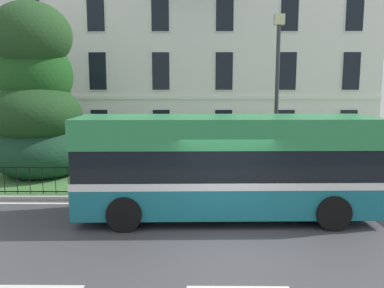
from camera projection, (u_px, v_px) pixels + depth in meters
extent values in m
cube|color=#434248|center=(230.00, 250.00, 9.27)|extent=(60.00, 56.00, 0.06)
cube|color=silver|center=(220.00, 204.00, 12.88)|extent=(54.00, 0.14, 0.01)
cube|color=silver|center=(33.00, 287.00, 7.53)|extent=(2.00, 0.12, 0.01)
cube|color=silver|center=(238.00, 288.00, 7.49)|extent=(2.00, 0.12, 0.01)
cube|color=#9E9E99|center=(220.00, 198.00, 13.34)|extent=(57.00, 0.24, 0.12)
cube|color=#43783C|center=(215.00, 179.00, 16.06)|extent=(57.00, 5.25, 0.12)
cube|color=white|center=(193.00, 71.00, 24.29)|extent=(19.58, 8.88, 9.57)
cube|color=white|center=(192.00, 97.00, 20.09)|extent=(19.58, 0.06, 0.20)
cube|color=#2D333D|center=(192.00, 138.00, 20.39)|extent=(1.10, 0.06, 2.20)
cube|color=white|center=(38.00, 128.00, 20.39)|extent=(0.98, 0.04, 2.00)
cube|color=black|center=(38.00, 128.00, 20.37)|extent=(0.88, 0.03, 1.90)
cube|color=white|center=(100.00, 128.00, 20.36)|extent=(0.98, 0.04, 2.00)
cube|color=black|center=(100.00, 128.00, 20.34)|extent=(0.88, 0.03, 1.90)
cube|color=white|center=(161.00, 128.00, 20.33)|extent=(0.98, 0.04, 2.00)
cube|color=black|center=(161.00, 128.00, 20.31)|extent=(0.88, 0.03, 1.90)
cube|color=white|center=(223.00, 128.00, 20.30)|extent=(0.98, 0.04, 2.00)
cube|color=black|center=(223.00, 128.00, 20.28)|extent=(0.88, 0.03, 1.90)
cube|color=white|center=(286.00, 128.00, 20.27)|extent=(0.98, 0.04, 2.00)
cube|color=black|center=(286.00, 128.00, 20.25)|extent=(0.88, 0.03, 1.90)
cube|color=white|center=(348.00, 128.00, 20.24)|extent=(0.98, 0.04, 2.00)
cube|color=black|center=(348.00, 128.00, 20.22)|extent=(0.88, 0.03, 1.90)
cube|color=white|center=(35.00, 71.00, 19.96)|extent=(0.98, 0.04, 2.00)
cube|color=black|center=(35.00, 71.00, 19.94)|extent=(0.88, 0.03, 1.90)
cube|color=white|center=(98.00, 71.00, 19.93)|extent=(0.98, 0.04, 2.00)
cube|color=black|center=(98.00, 71.00, 19.91)|extent=(0.88, 0.03, 1.90)
cube|color=white|center=(161.00, 71.00, 19.90)|extent=(0.98, 0.04, 2.00)
cube|color=black|center=(161.00, 71.00, 19.88)|extent=(0.88, 0.03, 1.90)
cube|color=white|center=(224.00, 71.00, 19.87)|extent=(0.98, 0.04, 2.00)
cube|color=black|center=(224.00, 71.00, 19.85)|extent=(0.88, 0.03, 1.90)
cube|color=white|center=(288.00, 71.00, 19.84)|extent=(0.98, 0.04, 2.00)
cube|color=black|center=(288.00, 71.00, 19.82)|extent=(0.88, 0.03, 1.90)
cube|color=white|center=(351.00, 71.00, 19.81)|extent=(0.98, 0.04, 2.00)
cube|color=black|center=(351.00, 71.00, 19.79)|extent=(0.88, 0.03, 1.90)
cube|color=white|center=(31.00, 12.00, 19.54)|extent=(0.98, 0.04, 2.00)
cube|color=black|center=(31.00, 12.00, 19.52)|extent=(0.88, 0.03, 1.90)
cube|color=white|center=(96.00, 12.00, 19.51)|extent=(0.98, 0.04, 2.00)
cube|color=black|center=(96.00, 12.00, 19.49)|extent=(0.88, 0.03, 1.90)
cube|color=white|center=(160.00, 12.00, 19.48)|extent=(0.98, 0.04, 2.00)
cube|color=black|center=(160.00, 12.00, 19.46)|extent=(0.88, 0.03, 1.90)
cube|color=white|center=(225.00, 12.00, 19.44)|extent=(0.98, 0.04, 2.00)
cube|color=black|center=(225.00, 12.00, 19.42)|extent=(0.88, 0.03, 1.90)
cube|color=white|center=(290.00, 12.00, 19.41)|extent=(0.98, 0.04, 2.00)
cube|color=black|center=(290.00, 12.00, 19.39)|extent=(0.88, 0.03, 1.90)
cube|color=white|center=(355.00, 12.00, 19.38)|extent=(0.98, 0.04, 2.00)
cube|color=black|center=(355.00, 11.00, 19.36)|extent=(0.88, 0.03, 1.90)
cube|color=black|center=(191.00, 168.00, 13.48)|extent=(18.62, 0.04, 0.04)
cube|color=black|center=(191.00, 192.00, 13.60)|extent=(18.62, 0.04, 0.04)
cylinder|color=black|center=(4.00, 181.00, 13.61)|extent=(0.02, 0.02, 0.95)
cylinder|color=black|center=(17.00, 181.00, 13.60)|extent=(0.02, 0.02, 0.95)
cylinder|color=black|center=(30.00, 181.00, 13.60)|extent=(0.02, 0.02, 0.95)
cylinder|color=black|center=(43.00, 181.00, 13.60)|extent=(0.02, 0.02, 0.95)
cylinder|color=black|center=(55.00, 181.00, 13.59)|extent=(0.02, 0.02, 0.95)
cylinder|color=black|center=(68.00, 181.00, 13.59)|extent=(0.02, 0.02, 0.95)
cylinder|color=black|center=(81.00, 181.00, 13.58)|extent=(0.02, 0.02, 0.95)
cylinder|color=black|center=(94.00, 181.00, 13.58)|extent=(0.02, 0.02, 0.95)
cylinder|color=black|center=(107.00, 181.00, 13.57)|extent=(0.02, 0.02, 0.95)
cylinder|color=black|center=(120.00, 181.00, 13.57)|extent=(0.02, 0.02, 0.95)
cylinder|color=black|center=(133.00, 181.00, 13.57)|extent=(0.02, 0.02, 0.95)
cylinder|color=black|center=(146.00, 181.00, 13.56)|extent=(0.02, 0.02, 0.95)
cylinder|color=black|center=(158.00, 181.00, 13.56)|extent=(0.02, 0.02, 0.95)
cylinder|color=black|center=(171.00, 181.00, 13.55)|extent=(0.02, 0.02, 0.95)
cylinder|color=black|center=(184.00, 181.00, 13.55)|extent=(0.02, 0.02, 0.95)
cylinder|color=black|center=(197.00, 181.00, 13.54)|extent=(0.02, 0.02, 0.95)
cylinder|color=black|center=(210.00, 181.00, 13.54)|extent=(0.02, 0.02, 0.95)
cylinder|color=black|center=(223.00, 181.00, 13.54)|extent=(0.02, 0.02, 0.95)
cylinder|color=black|center=(236.00, 181.00, 13.53)|extent=(0.02, 0.02, 0.95)
cylinder|color=black|center=(249.00, 181.00, 13.53)|extent=(0.02, 0.02, 0.95)
cylinder|color=black|center=(262.00, 181.00, 13.52)|extent=(0.02, 0.02, 0.95)
cylinder|color=black|center=(275.00, 181.00, 13.52)|extent=(0.02, 0.02, 0.95)
cylinder|color=black|center=(288.00, 181.00, 13.51)|extent=(0.02, 0.02, 0.95)
cylinder|color=black|center=(301.00, 181.00, 13.51)|extent=(0.02, 0.02, 0.95)
cylinder|color=black|center=(314.00, 181.00, 13.51)|extent=(0.02, 0.02, 0.95)
cylinder|color=black|center=(327.00, 181.00, 13.50)|extent=(0.02, 0.02, 0.95)
cylinder|color=black|center=(340.00, 181.00, 13.50)|extent=(0.02, 0.02, 0.95)
cylinder|color=black|center=(353.00, 181.00, 13.49)|extent=(0.02, 0.02, 0.95)
cylinder|color=black|center=(366.00, 181.00, 13.49)|extent=(0.02, 0.02, 0.95)
cylinder|color=black|center=(379.00, 181.00, 13.48)|extent=(0.02, 0.02, 0.95)
cylinder|color=#423328|center=(35.00, 157.00, 16.48)|extent=(0.55, 0.55, 1.55)
ellipsoid|color=#193D29|center=(41.00, 150.00, 16.55)|extent=(4.08, 4.08, 2.61)
ellipsoid|color=#1D3E1D|center=(36.00, 114.00, 16.00)|extent=(3.74, 3.74, 2.50)
ellipsoid|color=#1C4B1C|center=(36.00, 75.00, 16.08)|extent=(3.02, 3.02, 3.08)
ellipsoid|color=#224320|center=(31.00, 36.00, 15.52)|extent=(3.21, 3.21, 2.71)
cube|color=#196C7B|center=(225.00, 192.00, 11.50)|extent=(8.63, 2.58, 0.99)
cube|color=white|center=(225.00, 177.00, 11.44)|extent=(8.65, 2.60, 0.20)
cube|color=black|center=(225.00, 160.00, 11.36)|extent=(8.55, 2.54, 0.94)
cube|color=#2C874C|center=(226.00, 131.00, 11.24)|extent=(8.63, 2.58, 0.83)
cube|color=black|center=(370.00, 161.00, 11.45)|extent=(0.11, 1.97, 0.86)
cube|color=black|center=(372.00, 132.00, 11.32)|extent=(0.11, 1.69, 0.53)
cylinder|color=silver|center=(356.00, 194.00, 12.36)|extent=(0.05, 0.20, 0.20)
cylinder|color=silver|center=(380.00, 208.00, 10.87)|extent=(0.05, 0.20, 0.20)
cylinder|color=black|center=(307.00, 191.00, 12.71)|extent=(0.97, 0.33, 0.96)
cylinder|color=black|center=(333.00, 213.00, 10.48)|extent=(0.97, 0.33, 0.96)
cylinder|color=black|center=(135.00, 192.00, 12.61)|extent=(0.97, 0.33, 0.96)
cylinder|color=black|center=(124.00, 214.00, 10.38)|extent=(0.97, 0.33, 0.96)
cylinder|color=#333338|center=(276.00, 110.00, 13.78)|extent=(0.14, 0.14, 5.87)
cube|color=beige|center=(279.00, 20.00, 13.33)|extent=(0.36, 0.24, 0.36)
cylinder|color=black|center=(208.00, 177.00, 14.20)|extent=(0.47, 0.47, 0.91)
ellipsoid|color=black|center=(208.00, 163.00, 14.12)|extent=(0.48, 0.48, 0.16)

